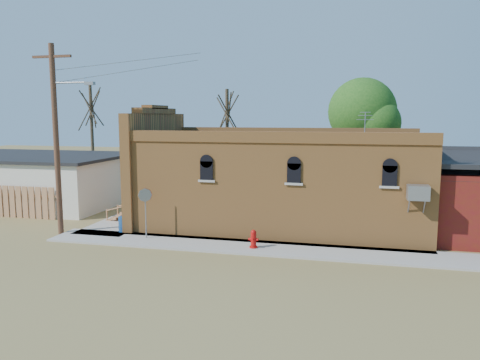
% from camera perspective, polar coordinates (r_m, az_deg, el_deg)
% --- Properties ---
extents(ground, '(120.00, 120.00, 0.00)m').
position_cam_1_polar(ground, '(19.92, -2.96, -8.75)').
color(ground, olive).
rests_on(ground, ground).
extents(sidewalk_south, '(19.00, 2.20, 0.08)m').
position_cam_1_polar(sidewalk_south, '(20.40, 1.86, -8.23)').
color(sidewalk_south, '#9E9991').
rests_on(sidewalk_south, ground).
extents(sidewalk_west, '(2.60, 10.00, 0.08)m').
position_cam_1_polar(sidewalk_west, '(27.58, -12.04, -4.15)').
color(sidewalk_west, '#9E9991').
rests_on(sidewalk_west, ground).
extents(brick_bar, '(16.40, 7.97, 6.30)m').
position_cam_1_polar(brick_bar, '(24.33, 4.40, -0.09)').
color(brick_bar, '#C67C3C').
rests_on(brick_bar, ground).
extents(wood_fence, '(5.20, 0.10, 1.80)m').
position_cam_1_polar(wood_fence, '(29.06, -25.66, -2.42)').
color(wood_fence, '#AE7C4E').
rests_on(wood_fence, ground).
extents(utility_pole, '(3.12, 0.26, 9.00)m').
position_cam_1_polar(utility_pole, '(23.79, -21.42, 5.10)').
color(utility_pole, '#44291B').
rests_on(utility_pole, ground).
extents(tree_bare_near, '(2.80, 2.80, 7.65)m').
position_cam_1_polar(tree_bare_near, '(32.42, -1.59, 8.33)').
color(tree_bare_near, '#4E3F2C').
rests_on(tree_bare_near, ground).
extents(tree_bare_far, '(2.80, 2.80, 8.16)m').
position_cam_1_polar(tree_bare_far, '(37.71, -17.72, 8.50)').
color(tree_bare_far, '#4E3F2C').
rests_on(tree_bare_far, ground).
extents(tree_leafy, '(4.40, 4.40, 8.15)m').
position_cam_1_polar(tree_leafy, '(31.81, 14.67, 8.03)').
color(tree_leafy, '#4E3F2C').
rests_on(tree_leafy, ground).
extents(fire_hydrant, '(0.44, 0.41, 0.78)m').
position_cam_1_polar(fire_hydrant, '(20.13, 1.65, -7.19)').
color(fire_hydrant, '#B20C0A').
rests_on(fire_hydrant, sidewalk_south).
extents(stop_sign, '(0.53, 0.43, 2.32)m').
position_cam_1_polar(stop_sign, '(21.84, -11.47, -2.39)').
color(stop_sign, gray).
rests_on(stop_sign, sidewalk_south).
extents(trash_barrel, '(0.55, 0.55, 0.74)m').
position_cam_1_polar(trash_barrel, '(23.59, -14.02, -5.22)').
color(trash_barrel, navy).
rests_on(trash_barrel, sidewalk_west).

